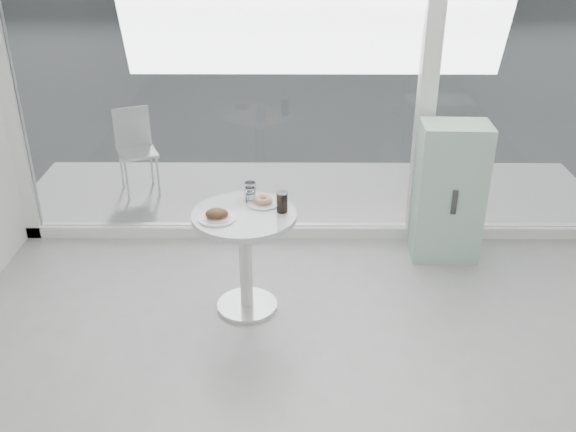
{
  "coord_description": "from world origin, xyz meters",
  "views": [
    {
      "loc": [
        -0.18,
        -1.99,
        2.71
      ],
      "look_at": [
        -0.2,
        1.7,
        0.85
      ],
      "focal_mm": 40.0,
      "sensor_mm": 36.0,
      "label": 1
    }
  ],
  "objects_px": {
    "water_tumbler_a": "(250,195)",
    "patio_chair": "(136,145)",
    "plate_fritter": "(217,215)",
    "plate_donut": "(263,202)",
    "main_table": "(245,241)",
    "cola_glass": "(282,202)",
    "water_tumbler_b": "(250,192)",
    "mint_cabinet": "(449,192)"
  },
  "relations": [
    {
      "from": "patio_chair",
      "to": "water_tumbler_b",
      "type": "relative_size",
      "value": 6.53
    },
    {
      "from": "patio_chair",
      "to": "plate_donut",
      "type": "height_order",
      "value": "patio_chair"
    },
    {
      "from": "main_table",
      "to": "cola_glass",
      "type": "height_order",
      "value": "cola_glass"
    },
    {
      "from": "main_table",
      "to": "patio_chair",
      "type": "distance_m",
      "value": 2.34
    },
    {
      "from": "water_tumbler_a",
      "to": "water_tumbler_b",
      "type": "bearing_deg",
      "value": 91.91
    },
    {
      "from": "mint_cabinet",
      "to": "main_table",
      "type": "bearing_deg",
      "value": -151.44
    },
    {
      "from": "main_table",
      "to": "water_tumbler_b",
      "type": "bearing_deg",
      "value": 82.52
    },
    {
      "from": "water_tumbler_a",
      "to": "patio_chair",
      "type": "bearing_deg",
      "value": 124.18
    },
    {
      "from": "patio_chair",
      "to": "cola_glass",
      "type": "height_order",
      "value": "cola_glass"
    },
    {
      "from": "main_table",
      "to": "plate_fritter",
      "type": "xyz_separation_m",
      "value": [
        -0.17,
        -0.09,
        0.25
      ]
    },
    {
      "from": "main_table",
      "to": "mint_cabinet",
      "type": "xyz_separation_m",
      "value": [
        1.59,
        0.78,
        0.02
      ]
    },
    {
      "from": "plate_donut",
      "to": "water_tumbler_b",
      "type": "distance_m",
      "value": 0.14
    },
    {
      "from": "main_table",
      "to": "water_tumbler_b",
      "type": "distance_m",
      "value": 0.36
    },
    {
      "from": "water_tumbler_a",
      "to": "cola_glass",
      "type": "xyz_separation_m",
      "value": [
        0.23,
        -0.16,
        0.02
      ]
    },
    {
      "from": "main_table",
      "to": "patio_chair",
      "type": "relative_size",
      "value": 0.94
    },
    {
      "from": "main_table",
      "to": "mint_cabinet",
      "type": "height_order",
      "value": "mint_cabinet"
    },
    {
      "from": "water_tumbler_a",
      "to": "main_table",
      "type": "bearing_deg",
      "value": -99.9
    },
    {
      "from": "plate_fritter",
      "to": "plate_donut",
      "type": "xyz_separation_m",
      "value": [
        0.3,
        0.23,
        -0.01
      ]
    },
    {
      "from": "cola_glass",
      "to": "patio_chair",
      "type": "bearing_deg",
      "value": 126.46
    },
    {
      "from": "water_tumbler_b",
      "to": "cola_glass",
      "type": "height_order",
      "value": "cola_glass"
    },
    {
      "from": "main_table",
      "to": "plate_fritter",
      "type": "relative_size",
      "value": 3.02
    },
    {
      "from": "water_tumbler_a",
      "to": "cola_glass",
      "type": "bearing_deg",
      "value": -35.06
    },
    {
      "from": "main_table",
      "to": "plate_donut",
      "type": "height_order",
      "value": "plate_donut"
    },
    {
      "from": "main_table",
      "to": "mint_cabinet",
      "type": "distance_m",
      "value": 1.77
    },
    {
      "from": "plate_donut",
      "to": "cola_glass",
      "type": "distance_m",
      "value": 0.18
    },
    {
      "from": "mint_cabinet",
      "to": "water_tumbler_b",
      "type": "bearing_deg",
      "value": -158.25
    },
    {
      "from": "plate_fritter",
      "to": "cola_glass",
      "type": "height_order",
      "value": "cola_glass"
    },
    {
      "from": "plate_donut",
      "to": "water_tumbler_a",
      "type": "xyz_separation_m",
      "value": [
        -0.09,
        0.04,
        0.03
      ]
    },
    {
      "from": "patio_chair",
      "to": "water_tumbler_a",
      "type": "height_order",
      "value": "water_tumbler_a"
    },
    {
      "from": "main_table",
      "to": "water_tumbler_a",
      "type": "xyz_separation_m",
      "value": [
        0.03,
        0.18,
        0.27
      ]
    },
    {
      "from": "mint_cabinet",
      "to": "patio_chair",
      "type": "distance_m",
      "value": 3.05
    },
    {
      "from": "patio_chair",
      "to": "cola_glass",
      "type": "bearing_deg",
      "value": -76.54
    },
    {
      "from": "water_tumbler_a",
      "to": "water_tumbler_b",
      "type": "distance_m",
      "value": 0.05
    },
    {
      "from": "main_table",
      "to": "cola_glass",
      "type": "bearing_deg",
      "value": 5.6
    },
    {
      "from": "mint_cabinet",
      "to": "cola_glass",
      "type": "bearing_deg",
      "value": -148.03
    },
    {
      "from": "patio_chair",
      "to": "main_table",
      "type": "bearing_deg",
      "value": -82.01
    },
    {
      "from": "mint_cabinet",
      "to": "patio_chair",
      "type": "relative_size",
      "value": 1.4
    },
    {
      "from": "mint_cabinet",
      "to": "water_tumbler_a",
      "type": "bearing_deg",
      "value": -156.67
    },
    {
      "from": "plate_donut",
      "to": "plate_fritter",
      "type": "bearing_deg",
      "value": -142.23
    },
    {
      "from": "mint_cabinet",
      "to": "patio_chair",
      "type": "height_order",
      "value": "mint_cabinet"
    },
    {
      "from": "mint_cabinet",
      "to": "cola_glass",
      "type": "relative_size",
      "value": 7.82
    },
    {
      "from": "mint_cabinet",
      "to": "plate_donut",
      "type": "xyz_separation_m",
      "value": [
        -1.46,
        -0.63,
        0.22
      ]
    }
  ]
}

